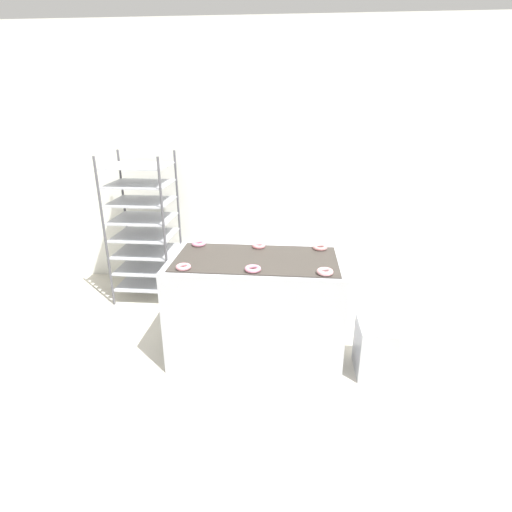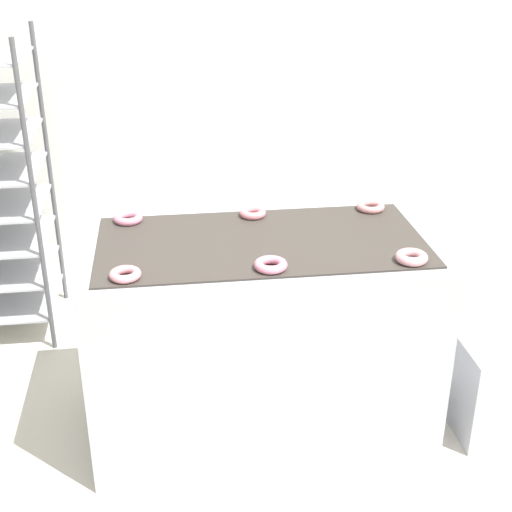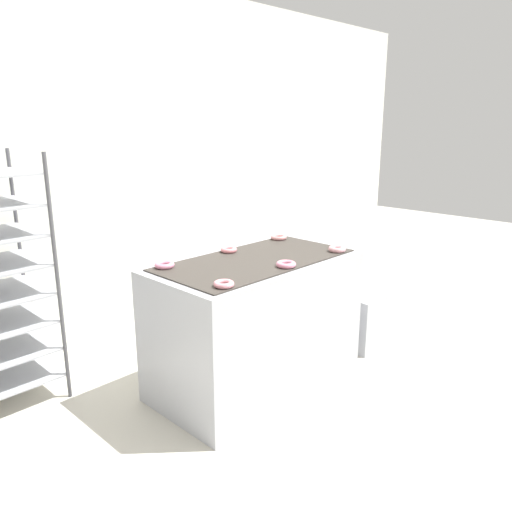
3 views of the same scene
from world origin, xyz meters
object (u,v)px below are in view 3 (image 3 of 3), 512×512
donut_near_center (286,264)px  donut_near_right (337,249)px  donut_far_left (165,265)px  donut_far_right (279,237)px  donut_near_left (224,284)px  fryer_machine (256,322)px  donut_far_center (228,250)px  glaze_bin (357,320)px

donut_near_center → donut_near_right: donut_near_right is taller
donut_far_left → donut_near_right: bearing=-26.7°
donut_far_left → donut_far_right: size_ratio=1.00×
donut_near_left → fryer_machine: bearing=26.7°
fryer_machine → donut_far_center: 0.52m
donut_near_center → donut_far_right: donut_near_center is taller
glaze_bin → donut_far_center: donut_far_center is taller
fryer_machine → donut_far_center: donut_far_center is taller
donut_near_center → donut_far_left: same height
donut_near_right → donut_far_center: (-0.52, 0.51, -0.00)m
donut_far_left → fryer_machine: bearing=-26.9°
donut_near_center → donut_far_left: 0.73m
glaze_bin → donut_far_center: bearing=155.9°
donut_near_center → donut_far_right: 0.73m
donut_near_right → donut_far_right: (-0.01, 0.52, -0.00)m
fryer_machine → donut_near_center: donut_near_center is taller
glaze_bin → donut_far_right: bearing=135.4°
donut_near_left → donut_near_center: 0.51m
donut_far_center → donut_near_left: bearing=-134.8°
glaze_bin → donut_far_right: size_ratio=3.56×
donut_near_left → donut_near_right: donut_near_right is taller
glaze_bin → donut_far_left: bearing=163.5°
donut_near_left → donut_far_left: size_ratio=0.93×
donut_far_center → donut_far_right: bearing=0.8°
donut_far_left → donut_far_right: 1.03m
glaze_bin → donut_near_right: bearing=-168.8°
donut_near_left → donut_far_left: bearing=90.6°
fryer_machine → donut_far_right: (0.51, 0.26, 0.45)m
fryer_machine → donut_far_right: bearing=27.1°
donut_near_left → donut_far_center: same height
glaze_bin → donut_far_left: size_ratio=3.56×
fryer_machine → donut_near_left: donut_near_left is taller
donut_near_right → fryer_machine: bearing=153.4°
donut_far_left → donut_far_right: donut_far_left is taller
donut_near_left → donut_far_center: 0.72m
donut_far_right → donut_near_right: bearing=-89.3°
glaze_bin → donut_near_center: (-0.95, -0.08, 0.67)m
glaze_bin → donut_far_left: donut_far_left is taller
glaze_bin → donut_near_right: size_ratio=3.56×
donut_near_center → donut_far_left: size_ratio=1.01×
glaze_bin → donut_near_right: donut_near_right is taller
donut_near_right → donut_far_center: donut_near_right is taller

